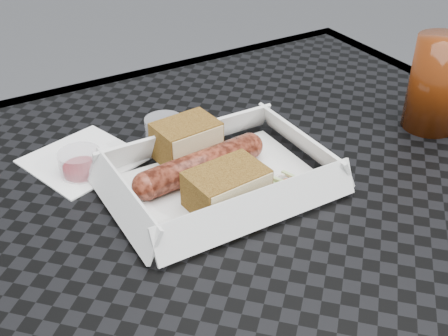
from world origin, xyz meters
name	(u,v)px	position (x,y,z in m)	size (l,w,h in m)	color
patio_table	(274,246)	(0.00, 0.00, 0.67)	(0.80, 0.80, 0.74)	black
food_tray	(220,184)	(-0.05, 0.05, 0.75)	(0.22, 0.15, 0.00)	white
bratwurst	(201,165)	(-0.06, 0.07, 0.77)	(0.17, 0.05, 0.03)	maroon
bread_near	(186,140)	(-0.05, 0.12, 0.77)	(0.07, 0.05, 0.05)	brown
bread_far	(227,188)	(-0.06, 0.01, 0.77)	(0.08, 0.05, 0.04)	brown
veg_garnish	(284,183)	(0.01, 0.01, 0.75)	(0.03, 0.03, 0.00)	#E04109
napkin	(83,160)	(-0.16, 0.18, 0.75)	(0.12, 0.12, 0.00)	white
condiment_cup_sauce	(80,163)	(-0.18, 0.15, 0.76)	(0.05, 0.05, 0.03)	maroon
condiment_cup_empty	(164,129)	(-0.06, 0.18, 0.76)	(0.05, 0.05, 0.03)	silver
drink_glass	(436,84)	(0.27, 0.03, 0.81)	(0.07, 0.07, 0.12)	#4F1C06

